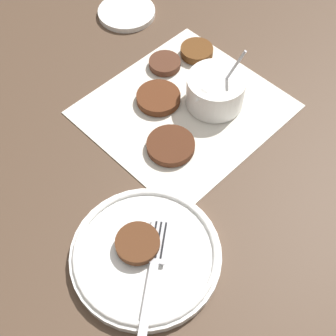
{
  "coord_description": "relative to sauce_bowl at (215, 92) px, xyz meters",
  "views": [
    {
      "loc": [
        0.45,
        0.32,
        0.63
      ],
      "look_at": [
        0.13,
        0.05,
        0.02
      ],
      "focal_mm": 50.0,
      "sensor_mm": 36.0,
      "label": 1
    }
  ],
  "objects": [
    {
      "name": "ground_plane",
      "position": [
        0.05,
        -0.02,
        -0.03
      ],
      "size": [
        4.0,
        4.0,
        0.0
      ],
      "primitive_type": "plane",
      "color": "#4C3828"
    },
    {
      "name": "napkin",
      "position": [
        0.04,
        -0.03,
        -0.03
      ],
      "size": [
        0.35,
        0.33,
        0.0
      ],
      "color": "silver",
      "rests_on": "ground_plane"
    },
    {
      "name": "sauce_bowl",
      "position": [
        0.0,
        0.0,
        0.0
      ],
      "size": [
        0.11,
        0.1,
        0.12
      ],
      "color": "white",
      "rests_on": "napkin"
    },
    {
      "name": "fritter_0",
      "position": [
        0.06,
        -0.08,
        -0.02
      ],
      "size": [
        0.08,
        0.08,
        0.01
      ],
      "color": "#522A17",
      "rests_on": "napkin"
    },
    {
      "name": "fritter_1",
      "position": [
        0.13,
        0.01,
        -0.02
      ],
      "size": [
        0.08,
        0.08,
        0.01
      ],
      "color": "#492616",
      "rests_on": "napkin"
    },
    {
      "name": "fritter_2",
      "position": [
        -0.08,
        -0.1,
        -0.02
      ],
      "size": [
        0.06,
        0.06,
        0.02
      ],
      "color": "#593417",
      "rests_on": "napkin"
    },
    {
      "name": "fritter_3",
      "position": [
        -0.01,
        -0.13,
        -0.02
      ],
      "size": [
        0.06,
        0.06,
        0.01
      ],
      "color": "#4C2C1D",
      "rests_on": "napkin"
    },
    {
      "name": "serving_plate",
      "position": [
        0.3,
        0.1,
        -0.02
      ],
      "size": [
        0.22,
        0.22,
        0.02
      ],
      "color": "white",
      "rests_on": "ground_plane"
    },
    {
      "name": "fritter_on_plate",
      "position": [
        0.3,
        0.09,
        -0.0
      ],
      "size": [
        0.06,
        0.06,
        0.01
      ],
      "color": "#512D19",
      "rests_on": "serving_plate"
    },
    {
      "name": "fork",
      "position": [
        0.31,
        0.13,
        -0.01
      ],
      "size": [
        0.17,
        0.12,
        0.0
      ],
      "color": "silver",
      "rests_on": "serving_plate"
    },
    {
      "name": "extra_saucer",
      "position": [
        -0.08,
        -0.29,
        -0.02
      ],
      "size": [
        0.12,
        0.12,
        0.01
      ],
      "color": "white",
      "rests_on": "ground_plane"
    }
  ]
}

